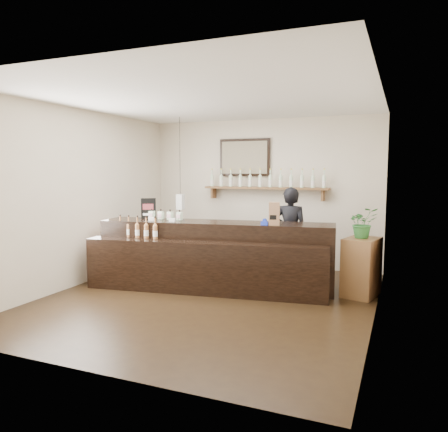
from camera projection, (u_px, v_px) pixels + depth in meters
The scene contains 10 objects.
ground at pixel (209, 299), 6.26m from camera, with size 5.00×5.00×0.00m, color black.
room_shell at pixel (208, 180), 6.08m from camera, with size 5.00×5.00×5.00m.
back_wall_decor at pixel (253, 174), 8.31m from camera, with size 2.66×0.96×1.69m.
counter at pixel (212, 257), 6.80m from camera, with size 3.73×1.50×1.20m.
promo_sign at pixel (148, 208), 7.30m from camera, with size 0.22×0.14×0.34m.
paper_bag at pixel (274, 214), 6.42m from camera, with size 0.18×0.15×0.34m.
tape_dispenser at pixel (265, 223), 6.45m from camera, with size 0.12×0.06×0.10m.
side_cabinet at pixel (361, 267), 6.36m from camera, with size 0.55×0.67×0.86m.
potted_plant at pixel (363, 223), 6.29m from camera, with size 0.40×0.35×0.45m, color #2B6C2D.
shopkeeper at pixel (290, 227), 7.29m from camera, with size 0.64×0.42×1.76m, color black.
Camera 1 is at (2.53, -5.55, 1.84)m, focal length 35.00 mm.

